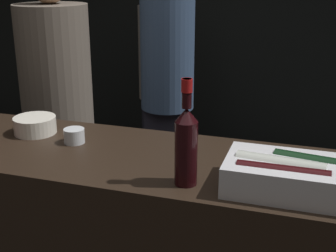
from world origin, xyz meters
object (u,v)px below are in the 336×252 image
(bowl_white, at_px, (35,125))
(candle_votive, at_px, (74,136))
(person_in_hoodie, at_px, (161,74))
(person_blond_tee, at_px, (58,101))
(ice_bin_with_bottles, at_px, (293,175))
(person_grey_polo, at_px, (167,79))
(red_wine_bottle_tall, at_px, (186,142))

(bowl_white, relative_size, candle_votive, 2.13)
(bowl_white, bearing_deg, person_in_hoodie, 89.43)
(candle_votive, distance_m, person_blond_tee, 0.90)
(candle_votive, height_order, person_in_hoodie, person_in_hoodie)
(ice_bin_with_bottles, bearing_deg, person_grey_polo, 122.51)
(red_wine_bottle_tall, distance_m, person_in_hoodie, 2.06)
(candle_votive, bearing_deg, person_grey_polo, 88.35)
(red_wine_bottle_tall, bearing_deg, person_grey_polo, 110.14)
(person_in_hoodie, relative_size, person_grey_polo, 0.90)
(ice_bin_with_bottles, height_order, bowl_white, ice_bin_with_bottles)
(bowl_white, relative_size, person_grey_polo, 0.10)
(ice_bin_with_bottles, bearing_deg, candle_votive, 168.59)
(ice_bin_with_bottles, xyz_separation_m, person_in_hoodie, (-1.06, 1.86, -0.15))
(bowl_white, height_order, red_wine_bottle_tall, red_wine_bottle_tall)
(person_in_hoodie, bearing_deg, person_blond_tee, -99.32)
(bowl_white, bearing_deg, red_wine_bottle_tall, -20.39)
(person_in_hoodie, xyz_separation_m, person_grey_polo, (0.23, -0.56, 0.11))
(person_in_hoodie, relative_size, person_blond_tee, 0.96)
(candle_votive, bearing_deg, person_blond_tee, 125.01)
(red_wine_bottle_tall, distance_m, person_blond_tee, 1.43)
(bowl_white, relative_size, person_blond_tee, 0.11)
(bowl_white, xyz_separation_m, person_grey_polo, (0.25, 1.08, -0.03))
(bowl_white, xyz_separation_m, person_in_hoodie, (0.02, 1.64, -0.14))
(candle_votive, height_order, person_blond_tee, person_blond_tee)
(bowl_white, bearing_deg, person_blond_tee, 113.63)
(person_in_hoodie, bearing_deg, ice_bin_with_bottles, -51.57)
(bowl_white, height_order, person_blond_tee, person_blond_tee)
(ice_bin_with_bottles, relative_size, person_grey_polo, 0.24)
(candle_votive, height_order, person_grey_polo, person_grey_polo)
(person_grey_polo, bearing_deg, ice_bin_with_bottles, -76.91)
(ice_bin_with_bottles, bearing_deg, person_in_hoodie, 119.70)
(red_wine_bottle_tall, bearing_deg, ice_bin_with_bottles, 8.39)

